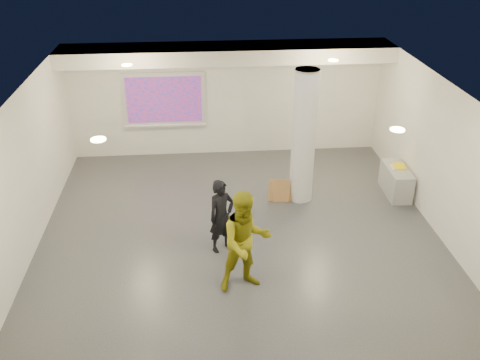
{
  "coord_description": "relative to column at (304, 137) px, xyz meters",
  "views": [
    {
      "loc": [
        -0.78,
        -8.7,
        5.98
      ],
      "look_at": [
        0.0,
        0.4,
        1.25
      ],
      "focal_mm": 40.0,
      "sensor_mm": 36.0,
      "label": 1
    }
  ],
  "objects": [
    {
      "name": "floor",
      "position": [
        -1.5,
        -1.8,
        -1.5
      ],
      "size": [
        8.0,
        9.0,
        0.01
      ],
      "primitive_type": "cube",
      "color": "#3C3E43",
      "rests_on": "ground"
    },
    {
      "name": "ceiling",
      "position": [
        -1.5,
        -1.8,
        1.5
      ],
      "size": [
        8.0,
        9.0,
        0.01
      ],
      "primitive_type": "cube",
      "color": "white",
      "rests_on": "floor"
    },
    {
      "name": "wall_back",
      "position": [
        -1.5,
        2.7,
        0.0
      ],
      "size": [
        8.0,
        0.01,
        3.0
      ],
      "primitive_type": "cube",
      "color": "silver",
      "rests_on": "floor"
    },
    {
      "name": "wall_left",
      "position": [
        -5.5,
        -1.8,
        0.0
      ],
      "size": [
        0.01,
        9.0,
        3.0
      ],
      "primitive_type": "cube",
      "color": "silver",
      "rests_on": "floor"
    },
    {
      "name": "wall_right",
      "position": [
        2.5,
        -1.8,
        0.0
      ],
      "size": [
        0.01,
        9.0,
        3.0
      ],
      "primitive_type": "cube",
      "color": "silver",
      "rests_on": "floor"
    },
    {
      "name": "soffit_band",
      "position": [
        -1.5,
        2.15,
        1.32
      ],
      "size": [
        8.0,
        1.1,
        0.36
      ],
      "primitive_type": "cube",
      "color": "silver",
      "rests_on": "ceiling"
    },
    {
      "name": "downlight_nw",
      "position": [
        -3.7,
        0.7,
        1.48
      ],
      "size": [
        0.22,
        0.22,
        0.02
      ],
      "primitive_type": "cylinder",
      "color": "#FFF983",
      "rests_on": "ceiling"
    },
    {
      "name": "downlight_ne",
      "position": [
        0.7,
        0.7,
        1.48
      ],
      "size": [
        0.22,
        0.22,
        0.02
      ],
      "primitive_type": "cylinder",
      "color": "#FFF983",
      "rests_on": "ceiling"
    },
    {
      "name": "downlight_sw",
      "position": [
        -3.7,
        -3.3,
        1.48
      ],
      "size": [
        0.22,
        0.22,
        0.02
      ],
      "primitive_type": "cylinder",
      "color": "#FFF983",
      "rests_on": "ceiling"
    },
    {
      "name": "downlight_se",
      "position": [
        0.7,
        -3.3,
        1.48
      ],
      "size": [
        0.22,
        0.22,
        0.02
      ],
      "primitive_type": "cylinder",
      "color": "#FFF983",
      "rests_on": "ceiling"
    },
    {
      "name": "column",
      "position": [
        0.0,
        0.0,
        0.0
      ],
      "size": [
        0.52,
        0.52,
        3.0
      ],
      "primitive_type": "cylinder",
      "color": "silver",
      "rests_on": "floor"
    },
    {
      "name": "projection_screen",
      "position": [
        -3.1,
        2.65,
        0.03
      ],
      "size": [
        2.1,
        0.13,
        1.42
      ],
      "color": "silver",
      "rests_on": "wall_back"
    },
    {
      "name": "credenza",
      "position": [
        2.22,
        0.03,
        -1.18
      ],
      "size": [
        0.49,
        1.12,
        0.65
      ],
      "primitive_type": "cube",
      "rotation": [
        0.0,
        0.0,
        -0.02
      ],
      "color": "#96999C",
      "rests_on": "floor"
    },
    {
      "name": "papers_stack",
      "position": [
        2.18,
        0.08,
        -0.84
      ],
      "size": [
        0.23,
        0.29,
        0.02
      ],
      "primitive_type": "cube",
      "rotation": [
        0.0,
        0.0,
        -0.07
      ],
      "color": "silver",
      "rests_on": "credenza"
    },
    {
      "name": "postit_pad",
      "position": [
        2.28,
        0.1,
        -0.83
      ],
      "size": [
        0.31,
        0.38,
        0.03
      ],
      "primitive_type": "cube",
      "rotation": [
        0.0,
        0.0,
        -0.18
      ],
      "color": "yellow",
      "rests_on": "credenza"
    },
    {
      "name": "cardboard_back",
      "position": [
        -0.5,
        -0.07,
        -1.24
      ],
      "size": [
        0.5,
        0.27,
        0.51
      ],
      "primitive_type": "cube",
      "rotation": [
        -0.23,
        0.0,
        -0.24
      ],
      "color": "olive",
      "rests_on": "floor"
    },
    {
      "name": "cardboard_front",
      "position": [
        -0.44,
        -0.08,
        -1.26
      ],
      "size": [
        0.44,
        0.19,
        0.47
      ],
      "primitive_type": "cube",
      "rotation": [
        -0.3,
        0.0,
        -0.01
      ],
      "color": "olive",
      "rests_on": "floor"
    },
    {
      "name": "woman",
      "position": [
        -1.89,
        -1.87,
        -0.76
      ],
      "size": [
        0.64,
        0.57,
        1.47
      ],
      "primitive_type": "imported",
      "rotation": [
        0.0,
        0.0,
        0.52
      ],
      "color": "black",
      "rests_on": "floor"
    },
    {
      "name": "man",
      "position": [
        -1.54,
        -3.04,
        -0.57
      ],
      "size": [
        1.04,
        0.89,
        1.86
      ],
      "primitive_type": "imported",
      "rotation": [
        0.0,
        0.0,
        0.23
      ],
      "color": "#9C9915",
      "rests_on": "floor"
    }
  ]
}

